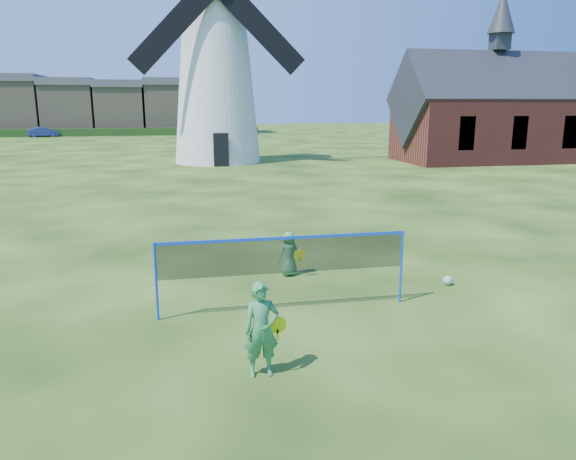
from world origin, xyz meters
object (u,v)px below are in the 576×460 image
Objects in this scene: windmill at (216,70)px; car_right at (43,132)px; badminton_net at (284,257)px; chapel at (494,115)px; player_girl at (262,330)px; play_ball at (448,280)px; player_boy at (289,254)px.

car_right is (-19.97, 36.25, -5.82)m from windmill.
badminton_net is 68.51m from car_right.
windmill is 3.51× the size of badminton_net.
windmill is 1.26× the size of chapel.
windmill is at bearing 84.51° from player_girl.
player_girl is (-21.62, -29.00, -2.60)m from chapel.
play_ball is (4.03, 0.82, -1.03)m from badminton_net.
player_boy is (0.56, 2.27, -0.59)m from badminton_net.
badminton_net is 22.95× the size of play_ball.
player_girl is 6.78× the size of play_ball.
player_girl reaches higher than play_ball.
chapel is 12.84× the size of player_boy.
badminton_net reaches higher than player_boy.
chapel is 33.70m from badminton_net.
play_ball is at bearing -123.16° from chapel.
windmill is at bearing 171.24° from chapel.
windmill reaches higher than play_ball.
play_ball is at bearing 11.44° from badminton_net.
chapel is at bearing 50.77° from player_girl.
player_boy is 66.50m from car_right.
car_right reaches higher than play_ball.
badminton_net is at bearing -177.21° from car_right.
player_boy is (-20.21, -24.18, -2.80)m from chapel.
car_right reaches higher than player_boy.
player_boy is at bearing -129.89° from chapel.
car_right is (-18.31, 68.33, -0.12)m from player_girl.
badminton_net is (-0.82, -29.52, -5.31)m from windmill.
play_ball is at bearing -173.80° from car_right.
windmill is at bearing 96.39° from play_ball.
windmill reaches higher than car_right.
windmill is 4.63× the size of car_right.
player_girl is 5.03m from player_boy.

